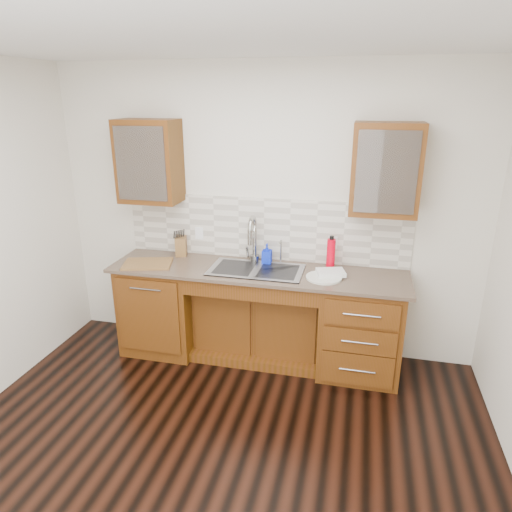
% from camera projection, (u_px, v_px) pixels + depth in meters
% --- Properties ---
extents(ground, '(4.00, 3.50, 0.10)m').
position_uv_depth(ground, '(209.00, 473.00, 3.13)').
color(ground, black).
extents(ceiling, '(4.00, 3.50, 0.10)m').
position_uv_depth(ceiling, '(189.00, 18.00, 2.20)').
color(ceiling, white).
rests_on(ceiling, wall_back).
extents(wall_back, '(4.00, 0.10, 2.70)m').
position_uv_depth(wall_back, '(266.00, 213.00, 4.32)').
color(wall_back, silver).
rests_on(wall_back, ground).
extents(base_cabinet_left, '(0.70, 0.62, 0.88)m').
position_uv_depth(base_cabinet_left, '(163.00, 306.00, 4.50)').
color(base_cabinet_left, '#593014').
rests_on(base_cabinet_left, ground).
extents(base_cabinet_center, '(1.20, 0.44, 0.70)m').
position_uv_depth(base_cabinet_center, '(259.00, 320.00, 4.40)').
color(base_cabinet_center, '#593014').
rests_on(base_cabinet_center, ground).
extents(base_cabinet_right, '(0.70, 0.62, 0.88)m').
position_uv_depth(base_cabinet_right, '(360.00, 327.00, 4.08)').
color(base_cabinet_right, '#593014').
rests_on(base_cabinet_right, ground).
extents(countertop, '(2.70, 0.65, 0.03)m').
position_uv_depth(countertop, '(257.00, 271.00, 4.13)').
color(countertop, '#84705B').
rests_on(countertop, base_cabinet_left).
extents(backsplash, '(2.70, 0.02, 0.59)m').
position_uv_depth(backsplash, '(264.00, 229.00, 4.31)').
color(backsplash, beige).
rests_on(backsplash, wall_back).
extents(sink, '(0.84, 0.46, 0.19)m').
position_uv_depth(sink, '(256.00, 279.00, 4.13)').
color(sink, '#9E9EA5').
rests_on(sink, countertop).
extents(faucet, '(0.04, 0.04, 0.40)m').
position_uv_depth(faucet, '(255.00, 241.00, 4.27)').
color(faucet, '#999993').
rests_on(faucet, countertop).
extents(filter_tap, '(0.02, 0.02, 0.24)m').
position_uv_depth(filter_tap, '(281.00, 251.00, 4.25)').
color(filter_tap, '#999993').
rests_on(filter_tap, countertop).
extents(upper_cabinet_left, '(0.55, 0.34, 0.75)m').
position_uv_depth(upper_cabinet_left, '(149.00, 161.00, 4.19)').
color(upper_cabinet_left, '#593014').
rests_on(upper_cabinet_left, wall_back).
extents(upper_cabinet_right, '(0.55, 0.34, 0.75)m').
position_uv_depth(upper_cabinet_right, '(386.00, 170.00, 3.73)').
color(upper_cabinet_right, '#593014').
rests_on(upper_cabinet_right, wall_back).
extents(outlet_left, '(0.08, 0.01, 0.12)m').
position_uv_depth(outlet_left, '(199.00, 233.00, 4.47)').
color(outlet_left, white).
rests_on(outlet_left, backsplash).
extents(outlet_right, '(0.08, 0.01, 0.12)m').
position_uv_depth(outlet_right, '(333.00, 243.00, 4.19)').
color(outlet_right, white).
rests_on(outlet_right, backsplash).
extents(soap_bottle, '(0.09, 0.09, 0.19)m').
position_uv_depth(soap_bottle, '(267.00, 254.00, 4.24)').
color(soap_bottle, '#0B25CA').
rests_on(soap_bottle, countertop).
extents(water_bottle, '(0.10, 0.10, 0.28)m').
position_uv_depth(water_bottle, '(331.00, 254.00, 4.09)').
color(water_bottle, red).
rests_on(water_bottle, countertop).
extents(plate, '(0.36, 0.36, 0.02)m').
position_uv_depth(plate, '(324.00, 277.00, 3.92)').
color(plate, silver).
rests_on(plate, countertop).
extents(dish_towel, '(0.28, 0.23, 0.04)m').
position_uv_depth(dish_towel, '(331.00, 273.00, 3.96)').
color(dish_towel, white).
rests_on(dish_towel, plate).
extents(knife_block, '(0.14, 0.19, 0.18)m').
position_uv_depth(knife_block, '(181.00, 246.00, 4.48)').
color(knife_block, '#A68455').
rests_on(knife_block, countertop).
extents(cutting_board, '(0.50, 0.41, 0.02)m').
position_uv_depth(cutting_board, '(148.00, 264.00, 4.24)').
color(cutting_board, brown).
rests_on(cutting_board, countertop).
extents(cup_left_a, '(0.14, 0.14, 0.09)m').
position_uv_depth(cup_left_a, '(138.00, 167.00, 4.23)').
color(cup_left_a, white).
rests_on(cup_left_a, upper_cabinet_left).
extents(cup_left_b, '(0.11, 0.11, 0.08)m').
position_uv_depth(cup_left_b, '(162.00, 168.00, 4.18)').
color(cup_left_b, white).
rests_on(cup_left_b, upper_cabinet_left).
extents(cup_right_a, '(0.17, 0.17, 0.10)m').
position_uv_depth(cup_right_a, '(366.00, 175.00, 3.78)').
color(cup_right_a, white).
rests_on(cup_right_a, upper_cabinet_right).
extents(cup_right_b, '(0.10, 0.10, 0.09)m').
position_uv_depth(cup_right_b, '(397.00, 177.00, 3.73)').
color(cup_right_b, white).
rests_on(cup_right_b, upper_cabinet_right).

